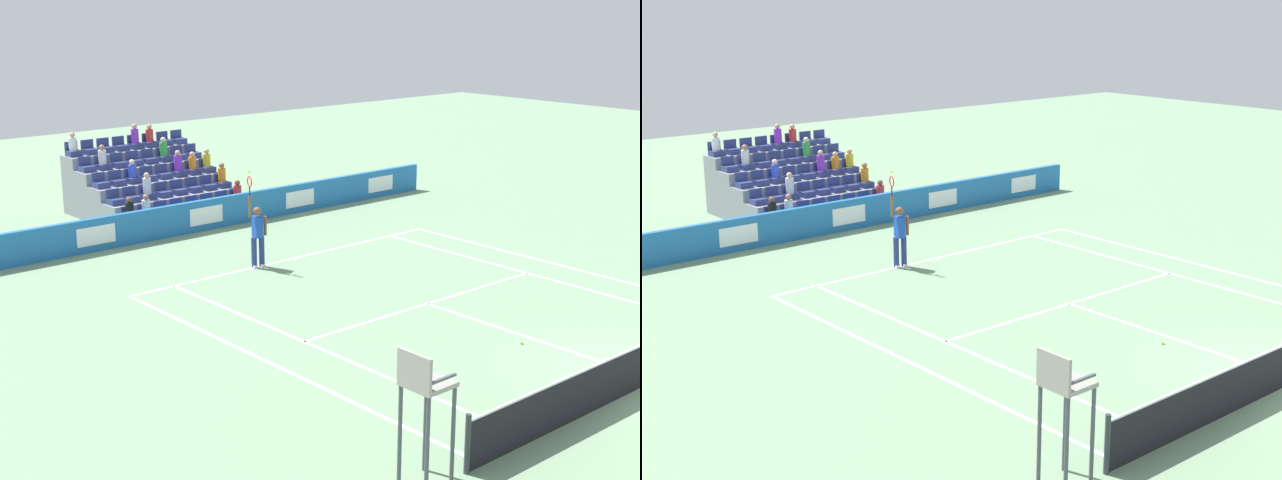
# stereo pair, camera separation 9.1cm
# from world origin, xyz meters

# --- Properties ---
(line_baseline) EXTENTS (10.97, 0.10, 0.01)m
(line_baseline) POSITION_xyz_m (0.00, -11.89, 0.00)
(line_baseline) COLOR white
(line_baseline) RESTS_ON ground
(line_service) EXTENTS (8.23, 0.10, 0.01)m
(line_service) POSITION_xyz_m (0.00, -6.40, 0.00)
(line_service) COLOR white
(line_service) RESTS_ON ground
(line_centre_service) EXTENTS (0.10, 6.40, 0.01)m
(line_centre_service) POSITION_xyz_m (0.00, -3.20, 0.00)
(line_centre_service) COLOR white
(line_centre_service) RESTS_ON ground
(line_singles_sideline_left) EXTENTS (0.10, 11.89, 0.01)m
(line_singles_sideline_left) POSITION_xyz_m (4.12, -5.95, 0.00)
(line_singles_sideline_left) COLOR white
(line_singles_sideline_left) RESTS_ON ground
(line_singles_sideline_right) EXTENTS (0.10, 11.89, 0.01)m
(line_singles_sideline_right) POSITION_xyz_m (-4.12, -5.95, 0.00)
(line_singles_sideline_right) COLOR white
(line_singles_sideline_right) RESTS_ON ground
(line_doubles_sideline_left) EXTENTS (0.10, 11.89, 0.01)m
(line_doubles_sideline_left) POSITION_xyz_m (5.49, -5.95, 0.00)
(line_doubles_sideline_left) COLOR white
(line_doubles_sideline_left) RESTS_ON ground
(line_doubles_sideline_right) EXTENTS (0.10, 11.89, 0.01)m
(line_doubles_sideline_right) POSITION_xyz_m (-5.49, -5.95, 0.00)
(line_doubles_sideline_right) COLOR white
(line_doubles_sideline_right) RESTS_ON ground
(line_centre_mark) EXTENTS (0.10, 0.20, 0.01)m
(line_centre_mark) POSITION_xyz_m (0.00, -11.79, 0.00)
(line_centre_mark) COLOR white
(line_centre_mark) RESTS_ON ground
(sponsor_barrier) EXTENTS (20.20, 0.22, 1.03)m
(sponsor_barrier) POSITION_xyz_m (-0.00, -16.52, 0.52)
(sponsor_barrier) COLOR #1E66AD
(sponsor_barrier) RESTS_ON ground
(tennis_player) EXTENTS (0.51, 0.41, 2.85)m
(tennis_player) POSITION_xyz_m (1.30, -11.87, 0.99)
(tennis_player) COLOR navy
(tennis_player) RESTS_ON ground
(umpire_chair) EXTENTS (0.70, 0.70, 2.34)m
(umpire_chair) POSITION_xyz_m (6.76, -0.24, 1.52)
(umpire_chair) COLOR #474C54
(umpire_chair) RESTS_ON ground
(stadium_stand) EXTENTS (4.96, 4.75, 3.02)m
(stadium_stand) POSITION_xyz_m (-0.00, -20.09, 0.83)
(stadium_stand) COLOR gray
(stadium_stand) RESTS_ON ground
(loose_tennis_ball) EXTENTS (0.07, 0.07, 0.07)m
(loose_tennis_ball) POSITION_xyz_m (0.47, -3.07, 0.03)
(loose_tennis_ball) COLOR #D1E533
(loose_tennis_ball) RESTS_ON ground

